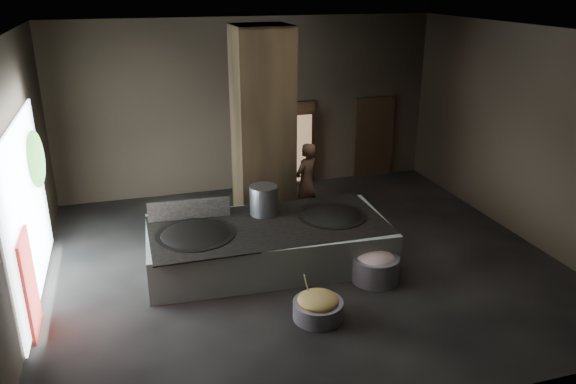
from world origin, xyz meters
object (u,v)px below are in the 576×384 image
object	(u,v)px
stock_pot	(264,200)
meat_basin	(375,268)
veg_basin	(318,310)
wok_left	(195,238)
cook	(306,182)
hearth_platform	(269,244)
wok_right	(331,219)

from	to	relation	value
stock_pot	meat_basin	xyz separation A→B (m)	(1.70, -1.82, -0.89)
veg_basin	meat_basin	bearing A→B (deg)	31.46
veg_basin	meat_basin	size ratio (longest dim) A/B	0.96
wok_left	meat_basin	distance (m)	3.46
veg_basin	meat_basin	distance (m)	1.72
meat_basin	cook	bearing A→B (deg)	96.22
hearth_platform	wok_right	distance (m)	1.39
wok_left	meat_basin	bearing A→B (deg)	-20.92
cook	veg_basin	xyz separation A→B (m)	(-1.12, -4.05, -0.78)
hearth_platform	meat_basin	xyz separation A→B (m)	(1.75, -1.27, -0.17)
wok_right	stock_pot	bearing A→B (deg)	158.96
hearth_platform	meat_basin	distance (m)	2.17
wok_left	cook	world-z (taller)	cook
wok_left	cook	bearing A→B (deg)	34.05
hearth_platform	meat_basin	world-z (taller)	hearth_platform
hearth_platform	veg_basin	world-z (taller)	hearth_platform
wok_right	stock_pot	distance (m)	1.44
wok_left	meat_basin	xyz separation A→B (m)	(3.20, -1.22, -0.51)
wok_left	cook	size ratio (longest dim) A/B	0.80
wok_left	meat_basin	world-z (taller)	wok_left
meat_basin	wok_right	bearing A→B (deg)	106.73
cook	meat_basin	distance (m)	3.24
wok_right	veg_basin	distance (m)	2.53
cook	veg_basin	bearing A→B (deg)	40.15
veg_basin	meat_basin	world-z (taller)	meat_basin
stock_pot	cook	bearing A→B (deg)	44.46
wok_left	veg_basin	world-z (taller)	wok_left
wok_right	meat_basin	world-z (taller)	wok_right
wok_left	stock_pot	bearing A→B (deg)	21.80
cook	wok_left	bearing A→B (deg)	-0.34
wok_left	veg_basin	bearing A→B (deg)	-50.65
cook	hearth_platform	bearing A→B (deg)	18.83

